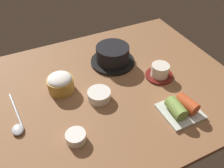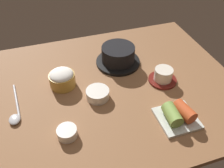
# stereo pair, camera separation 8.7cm
# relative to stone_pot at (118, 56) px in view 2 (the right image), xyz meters

# --- Properties ---
(dining_table) EXTENTS (1.00, 0.76, 0.02)m
(dining_table) POSITION_rel_stone_pot_xyz_m (-0.10, -0.13, -0.05)
(dining_table) COLOR brown
(dining_table) RESTS_ON ground
(stone_pot) EXTENTS (0.18, 0.18, 0.08)m
(stone_pot) POSITION_rel_stone_pot_xyz_m (0.00, 0.00, 0.00)
(stone_pot) COLOR black
(stone_pot) RESTS_ON dining_table
(rice_bowl) EXTENTS (0.10, 0.10, 0.07)m
(rice_bowl) POSITION_rel_stone_pot_xyz_m (-0.24, -0.07, -0.00)
(rice_bowl) COLOR #B78C38
(rice_bowl) RESTS_ON dining_table
(tea_cup_with_saucer) EXTENTS (0.11, 0.11, 0.05)m
(tea_cup_with_saucer) POSITION_rel_stone_pot_xyz_m (0.13, -0.16, -0.01)
(tea_cup_with_saucer) COLOR maroon
(tea_cup_with_saucer) RESTS_ON dining_table
(banchan_cup_center) EXTENTS (0.08, 0.08, 0.03)m
(banchan_cup_center) POSITION_rel_stone_pot_xyz_m (-0.13, -0.17, -0.02)
(banchan_cup_center) COLOR white
(banchan_cup_center) RESTS_ON dining_table
(kimchi_plate) EXTENTS (0.12, 0.12, 0.05)m
(kimchi_plate) POSITION_rel_stone_pot_xyz_m (0.08, -0.35, -0.01)
(kimchi_plate) COLOR silver
(kimchi_plate) RESTS_ON dining_table
(side_bowl_near) EXTENTS (0.06, 0.06, 0.03)m
(side_bowl_near) POSITION_rel_stone_pot_xyz_m (-0.27, -0.30, -0.02)
(side_bowl_near) COLOR white
(side_bowl_near) RESTS_ON dining_table
(spoon) EXTENTS (0.04, 0.20, 0.01)m
(spoon) POSITION_rel_stone_pot_xyz_m (-0.42, -0.16, -0.03)
(spoon) COLOR #B7B7BC
(spoon) RESTS_ON dining_table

